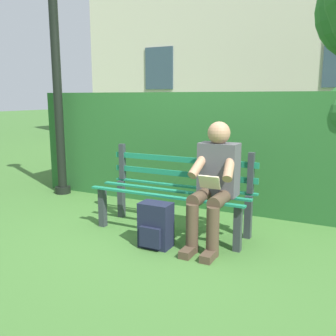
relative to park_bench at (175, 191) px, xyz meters
The scene contains 7 objects.
ground 0.44m from the park_bench, 90.00° to the left, with size 60.00×60.00×0.00m, color #3D6B2D.
park_bench is the anchor object (origin of this frame).
person_seated 0.57m from the park_bench, 160.53° to the left, with size 0.44×0.73×1.19m.
hedge_backdrop 1.24m from the park_bench, 93.02° to the right, with size 5.20×0.76×1.57m.
building_facade 8.81m from the park_bench, 81.79° to the right, with size 9.82×3.01×8.01m.
backpack 0.56m from the park_bench, 94.06° to the left, with size 0.30×0.27×0.44m.
lamp_post 2.76m from the park_bench, 16.94° to the right, with size 0.28×0.28×3.46m.
Camera 1 is at (-1.66, 3.44, 1.42)m, focal length 40.02 mm.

